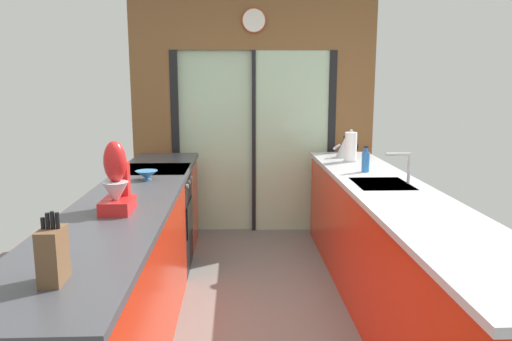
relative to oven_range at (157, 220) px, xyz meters
The scene contains 12 objects.
ground_plane 1.21m from the oven_range, 35.58° to the right, with size 5.04×7.60×0.02m, color slate.
back_wall_unit 1.81m from the oven_range, 51.68° to the left, with size 2.64×0.12×2.70m.
left_counter_run 1.12m from the oven_range, 90.08° to the right, with size 0.62×3.80×0.92m.
right_counter_run 2.05m from the oven_range, 27.56° to the right, with size 0.62×3.80×0.92m.
sink_faucet 2.17m from the oven_range, 19.63° to the right, with size 0.19×0.02×0.23m.
oven_range is the anchor object (origin of this frame).
mixing_bowl 0.70m from the oven_range, 87.85° to the right, with size 0.17×0.17×0.07m.
knife_block 2.51m from the oven_range, 89.57° to the right, with size 0.08×0.14×0.28m.
stand_mixer 1.56m from the oven_range, 89.26° to the right, with size 0.17×0.27×0.42m.
kettle 1.97m from the oven_range, 17.96° to the left, with size 0.26×0.17×0.22m.
soap_bottle 1.90m from the oven_range, ahead, with size 0.06×0.06×0.22m.
paper_towel_roll 1.92m from the oven_range, 10.05° to the left, with size 0.13×0.13×0.31m.
Camera 1 is at (-0.20, -2.96, 1.67)m, focal length 34.15 mm.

